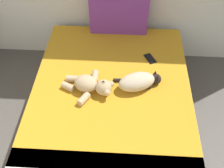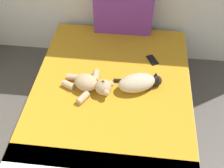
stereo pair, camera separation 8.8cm
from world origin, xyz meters
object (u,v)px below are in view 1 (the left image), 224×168
Objects in this scene: teddy_bear at (91,85)px; bed at (111,104)px; cell_phone at (150,59)px; patterned_cushion at (119,11)px; cat at (139,82)px.

bed is at bearing 11.78° from teddy_bear.
bed is at bearing -131.64° from cell_phone.
patterned_cushion is at bearing 126.43° from cell_phone.
cat is 0.43m from teddy_bear.
cell_phone is at bearing -53.57° from patterned_cushion.
patterned_cushion reaches higher than cell_phone.
patterned_cushion is 0.95m from teddy_bear.
patterned_cushion is 0.90m from cat.
cell_phone is (0.55, 0.45, -0.06)m from teddy_bear.
cat is 2.69× the size of cell_phone.
teddy_bear is at bearing -140.53° from cell_phone.
cat is 0.41m from cell_phone.
cat is (0.22, -0.85, -0.18)m from patterned_cushion.
cat reaches higher than bed.
cat is at bearing -107.66° from cell_phone.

